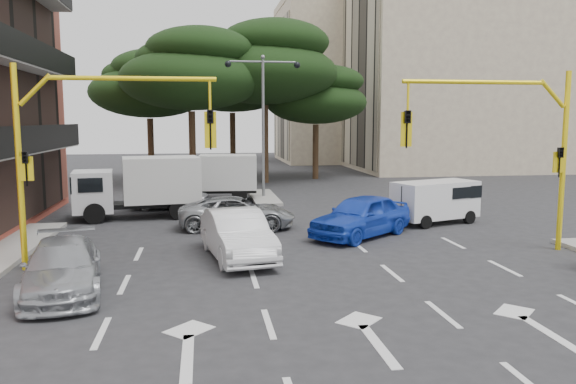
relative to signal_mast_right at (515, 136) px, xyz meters
name	(u,v)px	position (x,y,z in m)	size (l,w,h in m)	color
ground	(324,276)	(-6.80, -1.99, -3.88)	(120.00, 120.00, 0.00)	#28282B
median_strip	(264,197)	(-6.80, 14.01, -3.81)	(1.40, 6.00, 0.15)	gray
apartment_beige_near	(470,63)	(13.15, 30.01, 5.47)	(20.20, 12.15, 18.70)	tan
apartment_beige_far	(355,82)	(6.15, 42.01, 4.47)	(16.20, 12.15, 16.70)	tan
pine_left_near	(192,69)	(-10.75, 19.96, 3.72)	(9.15, 9.15, 10.23)	#382616
pine_center	(266,63)	(-5.75, 21.96, 4.41)	(9.98, 9.98, 11.16)	#382616
pine_left_far	(150,84)	(-13.75, 23.96, 3.03)	(8.32, 8.32, 9.30)	#382616
pine_right	(317,95)	(-1.75, 23.96, 2.33)	(7.49, 7.49, 8.37)	#382616
pine_back	(233,78)	(-7.75, 26.96, 3.72)	(9.15, 9.15, 10.23)	#382616
signal_mast_right	(515,136)	(0.00, 0.00, 0.00)	(5.79, 0.37, 6.00)	yellow
signal_mast_left	(83,138)	(-13.61, 0.00, 0.00)	(5.79, 0.37, 6.00)	yellow
street_lamp_center	(263,101)	(-6.80, 14.01, 1.54)	(4.16, 0.36, 7.77)	slate
car_white_hatch	(237,235)	(-9.12, 0.43, -3.11)	(1.63, 4.68, 1.54)	silver
car_blue_compact	(361,216)	(-4.28, 3.10, -3.09)	(1.88, 4.68, 1.59)	#173CBE
car_silver_wagon	(63,267)	(-13.74, -2.49, -3.22)	(1.86, 4.57, 1.33)	#A1A4A9
car_silver_cross_a	(237,213)	(-8.80, 5.40, -3.23)	(2.16, 4.69, 1.30)	#989B9F
car_silver_cross_b	(170,195)	(-11.80, 11.01, -3.20)	(1.61, 4.00, 1.36)	#919398
van_white	(435,202)	(-0.37, 5.33, -2.96)	(1.66, 3.68, 1.84)	white
box_truck_a	(139,188)	(-13.02, 8.62, -2.52)	(2.34, 5.56, 2.74)	silver
box_truck_b	(211,178)	(-9.72, 13.51, -2.63)	(2.15, 5.11, 2.51)	silver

